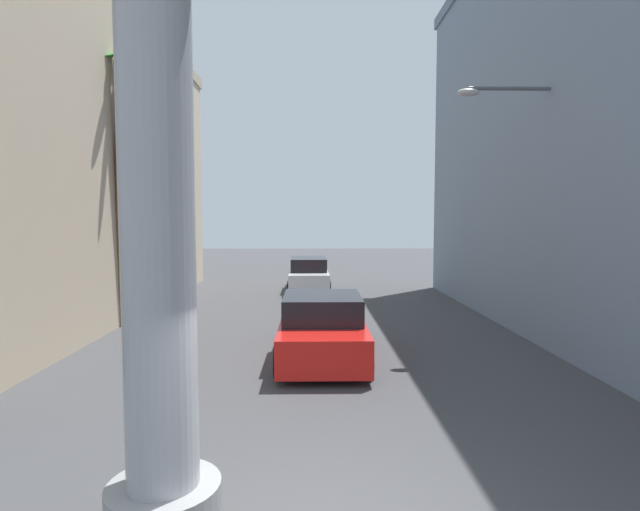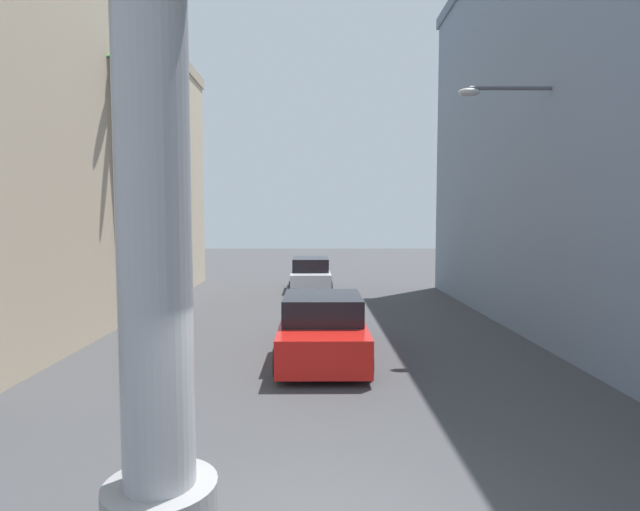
% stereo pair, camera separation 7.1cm
% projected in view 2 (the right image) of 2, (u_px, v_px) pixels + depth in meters
% --- Properties ---
extents(ground_plane, '(88.49, 88.49, 0.00)m').
position_uv_depth(ground_plane, '(319.00, 331.00, 15.00)').
color(ground_plane, '#424244').
extents(building_left, '(8.01, 18.77, 10.91)m').
position_uv_depth(building_left, '(38.00, 161.00, 17.99)').
color(building_left, '#C6B293').
rests_on(building_left, ground).
extents(neon_sign_pole, '(3.05, 1.14, 11.21)m').
position_uv_depth(neon_sign_pole, '(150.00, 12.00, 4.69)').
color(neon_sign_pole, '#9E9EA3').
rests_on(neon_sign_pole, ground).
extents(street_lamp, '(2.68, 0.28, 6.81)m').
position_uv_depth(street_lamp, '(541.00, 188.00, 12.73)').
color(street_lamp, '#59595E').
rests_on(street_lamp, ground).
extents(car_lead, '(2.10, 5.08, 1.56)m').
position_uv_depth(car_lead, '(322.00, 328.00, 12.25)').
color(car_lead, black).
rests_on(car_lead, ground).
extents(car_far, '(1.98, 4.79, 1.56)m').
position_uv_depth(car_far, '(310.00, 275.00, 23.82)').
color(car_far, black).
rests_on(car_far, ground).
extents(palm_tree_mid_left, '(2.46, 2.29, 8.52)m').
position_uv_depth(palm_tree_mid_left, '(124.00, 166.00, 15.37)').
color(palm_tree_mid_left, brown).
rests_on(palm_tree_mid_left, ground).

